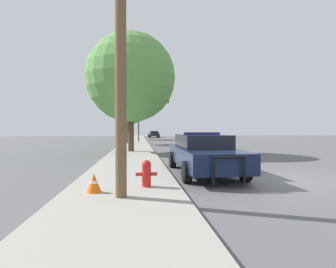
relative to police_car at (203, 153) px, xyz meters
name	(u,v)px	position (x,y,z in m)	size (l,w,h in m)	color
ground_plane	(280,179)	(2.29, -1.41, -0.78)	(110.00, 110.00, 0.00)	#565659
sidewalk_left	(126,180)	(-2.81, -1.41, -0.71)	(3.00, 110.00, 0.13)	#99968C
police_car	(203,153)	(0.00, 0.00, 0.00)	(2.14, 5.45, 1.54)	#141E3D
fire_hydrant	(146,172)	(-2.21, -2.67, -0.27)	(0.57, 0.25, 0.71)	red
utility_pole	(121,33)	(-2.82, -3.67, 3.04)	(1.40, 0.25, 7.14)	brown
traffic_light	(150,109)	(-0.97, 22.51, 3.41)	(3.81, 0.35, 5.79)	#424247
car_background_distant	(154,134)	(0.59, 41.17, -0.09)	(2.16, 4.29, 1.28)	black
tree_sidewalk_far	(132,109)	(-3.38, 31.70, 3.97)	(4.51, 4.51, 6.88)	brown
tree_sidewalk_mid	(127,93)	(-3.61, 19.02, 4.83)	(4.97, 4.97, 7.98)	brown
tree_sidewalk_near	(131,78)	(-2.93, 8.62, 4.43)	(6.14, 6.14, 8.15)	#4C3823
traffic_cone	(94,183)	(-3.50, -3.15, -0.42)	(0.36, 0.36, 0.46)	orange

